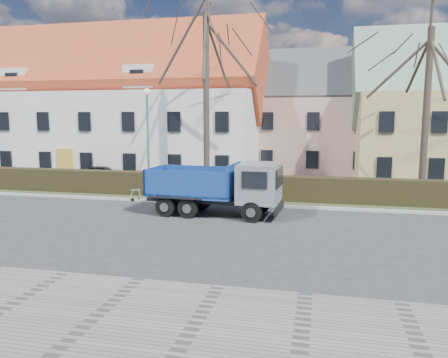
% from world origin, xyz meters
% --- Properties ---
extents(ground, '(120.00, 120.00, 0.00)m').
position_xyz_m(ground, '(0.00, 0.00, 0.00)').
color(ground, '#353537').
extents(sidewalk_near, '(80.00, 5.00, 0.08)m').
position_xyz_m(sidewalk_near, '(0.00, -8.50, 0.04)').
color(sidewalk_near, gray).
rests_on(sidewalk_near, ground).
extents(curb_far, '(80.00, 0.30, 0.12)m').
position_xyz_m(curb_far, '(0.00, 4.60, 0.06)').
color(curb_far, '#A8A8A7').
rests_on(curb_far, ground).
extents(grass_strip, '(80.00, 3.00, 0.10)m').
position_xyz_m(grass_strip, '(0.00, 6.20, 0.05)').
color(grass_strip, '#394426').
rests_on(grass_strip, ground).
extents(hedge, '(60.00, 0.90, 1.30)m').
position_xyz_m(hedge, '(0.00, 6.00, 0.65)').
color(hedge, black).
rests_on(hedge, ground).
extents(building_white, '(26.80, 10.80, 9.50)m').
position_xyz_m(building_white, '(-13.00, 16.00, 4.75)').
color(building_white, white).
rests_on(building_white, ground).
extents(building_pink, '(10.80, 8.80, 8.00)m').
position_xyz_m(building_pink, '(4.00, 20.00, 4.00)').
color(building_pink, tan).
rests_on(building_pink, ground).
extents(tree_1, '(9.20, 9.20, 12.65)m').
position_xyz_m(tree_1, '(-2.00, 8.50, 6.33)').
color(tree_1, '#362D25').
rests_on(tree_1, ground).
extents(tree_2, '(8.00, 8.00, 11.00)m').
position_xyz_m(tree_2, '(10.00, 8.50, 5.50)').
color(tree_2, '#362D25').
rests_on(tree_2, ground).
extents(dump_truck, '(6.37, 2.68, 2.50)m').
position_xyz_m(dump_truck, '(-0.18, 2.30, 1.25)').
color(dump_truck, navy).
rests_on(dump_truck, ground).
extents(streetlight, '(0.48, 0.48, 6.08)m').
position_xyz_m(streetlight, '(-5.08, 7.00, 3.04)').
color(streetlight, gray).
rests_on(streetlight, ground).
extents(cart_frame, '(0.88, 0.67, 0.71)m').
position_xyz_m(cart_frame, '(-5.00, 4.40, 0.36)').
color(cart_frame, silver).
rests_on(cart_frame, ground).
extents(parked_car_a, '(3.68, 2.03, 1.18)m').
position_xyz_m(parked_car_a, '(-9.74, 10.13, 0.59)').
color(parked_car_a, black).
rests_on(parked_car_a, ground).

